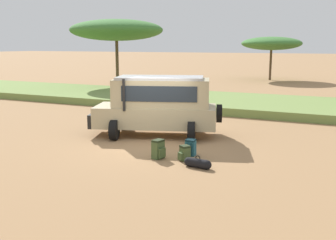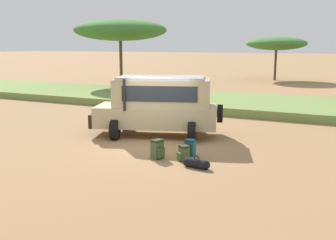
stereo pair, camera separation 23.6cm
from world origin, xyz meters
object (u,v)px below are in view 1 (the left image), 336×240
(backpack_cluster_center, at_px, (158,149))
(acacia_tree_far_left, at_px, (116,30))
(duffel_bag_low_black_case, at_px, (198,163))
(backpack_beside_front_wheel, at_px, (185,153))
(acacia_tree_left_mid, at_px, (272,43))
(backpack_near_rear_wheel, at_px, (191,148))
(safari_vehicle, at_px, (158,105))

(backpack_cluster_center, relative_size, acacia_tree_far_left, 0.08)
(acacia_tree_far_left, bearing_deg, duffel_bag_low_black_case, -51.36)
(backpack_beside_front_wheel, distance_m, duffel_bag_low_black_case, 0.84)
(backpack_beside_front_wheel, distance_m, acacia_tree_left_mid, 31.29)
(backpack_cluster_center, bearing_deg, acacia_tree_far_left, 125.88)
(backpack_near_rear_wheel, bearing_deg, safari_vehicle, 136.18)
(backpack_cluster_center, relative_size, duffel_bag_low_black_case, 0.70)
(backpack_cluster_center, xyz_separation_m, acacia_tree_left_mid, (-2.15, 31.07, 3.49))
(safari_vehicle, xyz_separation_m, backpack_near_rear_wheel, (2.32, -2.22, -1.02))
(backpack_cluster_center, height_order, backpack_near_rear_wheel, backpack_cluster_center)
(safari_vehicle, height_order, acacia_tree_far_left, acacia_tree_far_left)
(backpack_cluster_center, bearing_deg, safari_vehicle, 116.23)
(backpack_near_rear_wheel, bearing_deg, backpack_beside_front_wheel, -85.94)
(backpack_beside_front_wheel, relative_size, duffel_bag_low_black_case, 0.56)
(safari_vehicle, distance_m, acacia_tree_left_mid, 28.18)
(safari_vehicle, xyz_separation_m, duffel_bag_low_black_case, (3.02, -3.40, -1.15))
(backpack_cluster_center, bearing_deg, backpack_beside_front_wheel, 8.15)
(backpack_beside_front_wheel, bearing_deg, acacia_tree_left_mid, 95.60)
(backpack_cluster_center, relative_size, acacia_tree_left_mid, 0.09)
(backpack_cluster_center, bearing_deg, acacia_tree_left_mid, 93.96)
(backpack_beside_front_wheel, bearing_deg, safari_vehicle, 129.42)
(backpack_near_rear_wheel, bearing_deg, acacia_tree_left_mid, 95.64)
(safari_vehicle, distance_m, backpack_beside_front_wheel, 3.87)
(acacia_tree_far_left, distance_m, acacia_tree_left_mid, 17.78)
(backpack_beside_front_wheel, xyz_separation_m, acacia_tree_left_mid, (-3.04, 30.94, 3.55))
(safari_vehicle, height_order, backpack_beside_front_wheel, safari_vehicle)
(backpack_beside_front_wheel, height_order, acacia_tree_far_left, acacia_tree_far_left)
(safari_vehicle, relative_size, backpack_near_rear_wheel, 9.60)
(duffel_bag_low_black_case, distance_m, acacia_tree_left_mid, 31.89)
(duffel_bag_low_black_case, bearing_deg, backpack_near_rear_wheel, 120.74)
(safari_vehicle, height_order, backpack_near_rear_wheel, safari_vehicle)
(safari_vehicle, xyz_separation_m, acacia_tree_left_mid, (-0.67, 28.06, 2.50))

